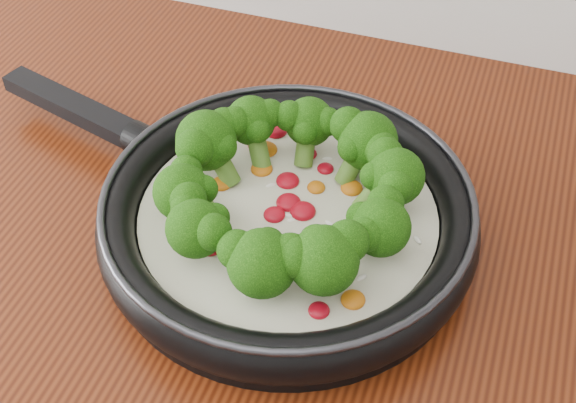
% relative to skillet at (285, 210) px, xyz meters
% --- Properties ---
extents(skillet, '(0.57, 0.42, 0.10)m').
position_rel_skillet_xyz_m(skillet, '(0.00, 0.00, 0.00)').
color(skillet, black).
rests_on(skillet, counter).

